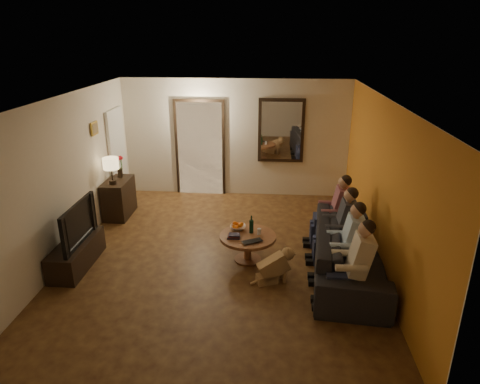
# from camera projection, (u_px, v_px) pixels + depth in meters

# --- Properties ---
(floor) EXTENTS (5.00, 6.00, 0.01)m
(floor) POSITION_uv_depth(u_px,v_px,m) (221.00, 257.00, 7.14)
(floor) COLOR #3A1C0F
(floor) RESTS_ON ground
(ceiling) EXTENTS (5.00, 6.00, 0.01)m
(ceiling) POSITION_uv_depth(u_px,v_px,m) (218.00, 99.00, 6.22)
(ceiling) COLOR white
(ceiling) RESTS_ON back_wall
(back_wall) EXTENTS (5.00, 0.02, 2.60)m
(back_wall) POSITION_uv_depth(u_px,v_px,m) (236.00, 138.00, 9.48)
(back_wall) COLOR beige
(back_wall) RESTS_ON floor
(front_wall) EXTENTS (5.00, 0.02, 2.60)m
(front_wall) POSITION_uv_depth(u_px,v_px,m) (180.00, 293.00, 3.88)
(front_wall) COLOR beige
(front_wall) RESTS_ON floor
(left_wall) EXTENTS (0.02, 6.00, 2.60)m
(left_wall) POSITION_uv_depth(u_px,v_px,m) (65.00, 179.00, 6.85)
(left_wall) COLOR beige
(left_wall) RESTS_ON floor
(right_wall) EXTENTS (0.02, 6.00, 2.60)m
(right_wall) POSITION_uv_depth(u_px,v_px,m) (382.00, 187.00, 6.50)
(right_wall) COLOR beige
(right_wall) RESTS_ON floor
(orange_accent) EXTENTS (0.01, 6.00, 2.60)m
(orange_accent) POSITION_uv_depth(u_px,v_px,m) (382.00, 187.00, 6.50)
(orange_accent) COLOR orange
(orange_accent) RESTS_ON right_wall
(kitchen_doorway) EXTENTS (1.00, 0.06, 2.10)m
(kitchen_doorway) POSITION_uv_depth(u_px,v_px,m) (200.00, 149.00, 9.60)
(kitchen_doorway) COLOR #FFE0A5
(kitchen_doorway) RESTS_ON floor
(door_trim) EXTENTS (1.12, 0.04, 2.22)m
(door_trim) POSITION_uv_depth(u_px,v_px,m) (200.00, 149.00, 9.59)
(door_trim) COLOR black
(door_trim) RESTS_ON floor
(fridge_glimpse) EXTENTS (0.45, 0.03, 1.70)m
(fridge_glimpse) POSITION_uv_depth(u_px,v_px,m) (211.00, 156.00, 9.64)
(fridge_glimpse) COLOR silver
(fridge_glimpse) RESTS_ON floor
(mirror_frame) EXTENTS (1.00, 0.05, 1.40)m
(mirror_frame) POSITION_uv_depth(u_px,v_px,m) (281.00, 131.00, 9.30)
(mirror_frame) COLOR black
(mirror_frame) RESTS_ON back_wall
(mirror_glass) EXTENTS (0.86, 0.02, 1.26)m
(mirror_glass) POSITION_uv_depth(u_px,v_px,m) (281.00, 131.00, 9.27)
(mirror_glass) COLOR white
(mirror_glass) RESTS_ON back_wall
(white_door) EXTENTS (0.06, 0.85, 2.04)m
(white_door) POSITION_uv_depth(u_px,v_px,m) (118.00, 157.00, 9.10)
(white_door) COLOR white
(white_door) RESTS_ON floor
(framed_art) EXTENTS (0.03, 0.28, 0.24)m
(framed_art) POSITION_uv_depth(u_px,v_px,m) (94.00, 128.00, 7.87)
(framed_art) COLOR #B28C33
(framed_art) RESTS_ON left_wall
(art_canvas) EXTENTS (0.01, 0.22, 0.18)m
(art_canvas) POSITION_uv_depth(u_px,v_px,m) (95.00, 128.00, 7.87)
(art_canvas) COLOR brown
(art_canvas) RESTS_ON left_wall
(dresser) EXTENTS (0.45, 0.84, 0.75)m
(dresser) POSITION_uv_depth(u_px,v_px,m) (119.00, 198.00, 8.62)
(dresser) COLOR black
(dresser) RESTS_ON floor
(table_lamp) EXTENTS (0.30, 0.30, 0.54)m
(table_lamp) POSITION_uv_depth(u_px,v_px,m) (112.00, 171.00, 8.19)
(table_lamp) COLOR beige
(table_lamp) RESTS_ON dresser
(flower_vase) EXTENTS (0.14, 0.14, 0.44)m
(flower_vase) POSITION_uv_depth(u_px,v_px,m) (120.00, 167.00, 8.62)
(flower_vase) COLOR red
(flower_vase) RESTS_ON dresser
(tv_stand) EXTENTS (0.45, 1.26, 0.42)m
(tv_stand) POSITION_uv_depth(u_px,v_px,m) (77.00, 254.00, 6.79)
(tv_stand) COLOR black
(tv_stand) RESTS_ON floor
(tv) EXTENTS (1.14, 0.15, 0.65)m
(tv) POSITION_uv_depth(u_px,v_px,m) (72.00, 223.00, 6.60)
(tv) COLOR black
(tv) RESTS_ON tv_stand
(sofa) EXTENTS (2.68, 1.27, 0.76)m
(sofa) POSITION_uv_depth(u_px,v_px,m) (349.00, 251.00, 6.53)
(sofa) COLOR black
(sofa) RESTS_ON floor
(person_a) EXTENTS (0.60, 0.40, 1.20)m
(person_a) POSITION_uv_depth(u_px,v_px,m) (354.00, 269.00, 5.62)
(person_a) COLOR tan
(person_a) RESTS_ON sofa
(person_b) EXTENTS (0.60, 0.40, 1.20)m
(person_b) POSITION_uv_depth(u_px,v_px,m) (347.00, 247.00, 6.18)
(person_b) COLOR tan
(person_b) RESTS_ON sofa
(person_c) EXTENTS (0.60, 0.40, 1.20)m
(person_c) POSITION_uv_depth(u_px,v_px,m) (341.00, 229.00, 6.74)
(person_c) COLOR tan
(person_c) RESTS_ON sofa
(person_d) EXTENTS (0.60, 0.40, 1.20)m
(person_d) POSITION_uv_depth(u_px,v_px,m) (336.00, 214.00, 7.30)
(person_d) COLOR tan
(person_d) RESTS_ON sofa
(dog) EXTENTS (0.61, 0.42, 0.56)m
(dog) POSITION_uv_depth(u_px,v_px,m) (273.00, 265.00, 6.32)
(dog) COLOR #A7784D
(dog) RESTS_ON floor
(coffee_table) EXTENTS (1.16, 1.16, 0.45)m
(coffee_table) POSITION_uv_depth(u_px,v_px,m) (248.00, 248.00, 6.95)
(coffee_table) COLOR brown
(coffee_table) RESTS_ON floor
(bowl) EXTENTS (0.26, 0.26, 0.06)m
(bowl) POSITION_uv_depth(u_px,v_px,m) (238.00, 227.00, 7.08)
(bowl) COLOR white
(bowl) RESTS_ON coffee_table
(oranges) EXTENTS (0.20, 0.20, 0.08)m
(oranges) POSITION_uv_depth(u_px,v_px,m) (238.00, 224.00, 7.06)
(oranges) COLOR orange
(oranges) RESTS_ON bowl
(wine_bottle) EXTENTS (0.07, 0.07, 0.31)m
(wine_bottle) POSITION_uv_depth(u_px,v_px,m) (251.00, 224.00, 6.91)
(wine_bottle) COLOR black
(wine_bottle) RESTS_ON coffee_table
(wine_glass) EXTENTS (0.06, 0.06, 0.10)m
(wine_glass) POSITION_uv_depth(u_px,v_px,m) (259.00, 232.00, 6.89)
(wine_glass) COLOR silver
(wine_glass) RESTS_ON coffee_table
(book_stack) EXTENTS (0.20, 0.15, 0.07)m
(book_stack) POSITION_uv_depth(u_px,v_px,m) (234.00, 236.00, 6.78)
(book_stack) COLOR black
(book_stack) RESTS_ON coffee_table
(laptop) EXTENTS (0.39, 0.34, 0.03)m
(laptop) POSITION_uv_depth(u_px,v_px,m) (253.00, 243.00, 6.60)
(laptop) COLOR black
(laptop) RESTS_ON coffee_table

